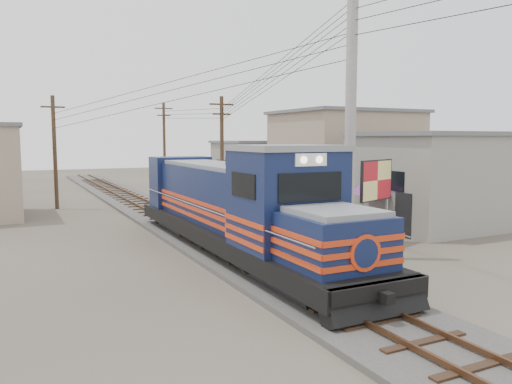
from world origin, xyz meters
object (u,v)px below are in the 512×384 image
vendor (332,207)px  locomotive (237,209)px  billboard (376,183)px  market_umbrella (369,188)px

vendor → locomotive: bearing=0.9°
billboard → locomotive: bearing=149.3°
locomotive → market_umbrella: bearing=10.9°
locomotive → vendor: 8.41m
billboard → market_umbrella: bearing=36.1°
locomotive → billboard: bearing=-10.1°
market_umbrella → vendor: market_umbrella is taller
market_umbrella → locomotive: bearing=-169.1°
billboard → vendor: billboard is taller
market_umbrella → billboard: bearing=-123.3°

